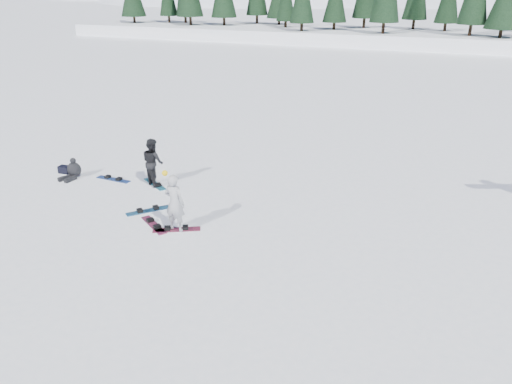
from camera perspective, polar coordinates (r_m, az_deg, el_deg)
ground at (r=16.41m, az=-10.53°, el=-3.77°), size 420.00×420.00×0.00m
alpine_backdrop at (r=203.43m, az=17.36°, el=15.98°), size 412.50×227.00×53.20m
snowboarder_woman at (r=15.63m, az=-9.28°, el=-1.22°), size 0.71×0.49×2.03m
snowboarder_man at (r=19.43m, az=-11.70°, el=3.39°), size 1.12×1.03×1.84m
seated_rider at (r=21.24m, az=-20.15°, el=2.37°), size 0.67×1.01×0.81m
gear_bag at (r=21.92m, az=-21.03°, el=2.42°), size 0.47×0.34×0.30m
snowboard_woman at (r=16.03m, az=-9.06°, el=-4.27°), size 1.46×0.95×0.03m
snowboard_man at (r=19.74m, az=-11.49°, el=0.91°), size 1.42×1.03×0.03m
snowboard_loose_a at (r=17.50m, az=-12.24°, el=-2.10°), size 1.18×1.33×0.03m
snowboard_loose_b at (r=16.46m, az=-11.60°, el=-3.72°), size 1.40×1.08×0.03m
snowboard_loose_c at (r=20.59m, az=-15.98°, el=1.40°), size 1.51×0.34×0.03m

